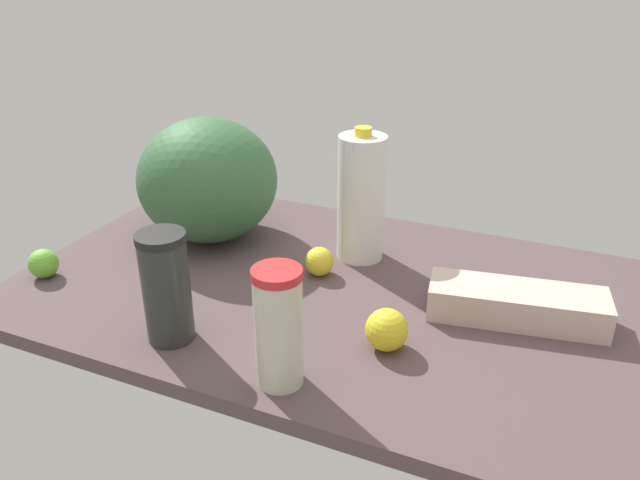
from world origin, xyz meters
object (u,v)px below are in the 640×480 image
object	(u,v)px
milk_jug	(361,198)
tumbler_cup	(279,327)
shaker_bottle	(166,287)
lime_beside_bowl	(43,263)
lemon_by_jug	(319,261)
watermelon	(208,180)
egg_carton	(517,304)
lemon_loose	(387,330)

from	to	relation	value
milk_jug	tumbler_cup	world-z (taller)	milk_jug
shaker_bottle	lime_beside_bowl	size ratio (longest dim) A/B	3.31
shaker_bottle	lemon_by_jug	xyz separation A→B (cm)	(-14.48, -31.25, -7.02)
watermelon	milk_jug	size ratio (longest dim) A/B	1.08
tumbler_cup	shaker_bottle	bearing A→B (deg)	-7.85
lemon_by_jug	milk_jug	bearing A→B (deg)	-112.52
egg_carton	lemon_loose	bearing A→B (deg)	34.78
shaker_bottle	lemon_by_jug	size ratio (longest dim) A/B	3.32
watermelon	lemon_by_jug	bearing A→B (deg)	167.15
lime_beside_bowl	lemon_by_jug	world-z (taller)	same
watermelon	lemon_loose	world-z (taller)	watermelon
tumbler_cup	lime_beside_bowl	distance (cm)	61.25
watermelon	tumbler_cup	xyz separation A→B (cm)	(-38.92, 41.37, -4.04)
watermelon	egg_carton	bearing A→B (deg)	173.40
shaker_bottle	watermelon	bearing A→B (deg)	-67.17
egg_carton	tumbler_cup	distance (cm)	46.22
shaker_bottle	milk_jug	size ratio (longest dim) A/B	0.69
milk_jug	egg_carton	xyz separation A→B (cm)	(-35.01, 12.51, -10.61)
tumbler_cup	watermelon	bearing A→B (deg)	-46.75
watermelon	shaker_bottle	world-z (taller)	watermelon
tumbler_cup	lime_beside_bowl	world-z (taller)	tumbler_cup
egg_carton	lemon_loose	distance (cm)	26.21
lemon_loose	lemon_by_jug	distance (cm)	28.46
egg_carton	shaker_bottle	bearing A→B (deg)	19.85
egg_carton	tumbler_cup	world-z (taller)	tumbler_cup
shaker_bottle	egg_carton	world-z (taller)	shaker_bottle
watermelon	lemon_by_jug	world-z (taller)	watermelon
shaker_bottle	tumbler_cup	distance (cm)	23.04
shaker_bottle	lemon_by_jug	world-z (taller)	shaker_bottle
shaker_bottle	lemon_by_jug	bearing A→B (deg)	-114.86
shaker_bottle	lime_beside_bowl	world-z (taller)	shaker_bottle
watermelon	shaker_bottle	distance (cm)	41.67
tumbler_cup	lemon_by_jug	world-z (taller)	tumbler_cup
milk_jug	lemon_by_jug	xyz separation A→B (cm)	(4.70, 11.35, -10.69)
milk_jug	lime_beside_bowl	size ratio (longest dim) A/B	4.80
milk_jug	tumbler_cup	bearing A→B (deg)	94.56
shaker_bottle	lime_beside_bowl	bearing A→B (deg)	-11.80
watermelon	egg_carton	world-z (taller)	watermelon
tumbler_cup	lime_beside_bowl	bearing A→B (deg)	-10.31
tumbler_cup	lemon_by_jug	bearing A→B (deg)	-76.36
watermelon	lemon_by_jug	distance (cm)	33.23
tumbler_cup	lemon_loose	bearing A→B (deg)	-129.75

